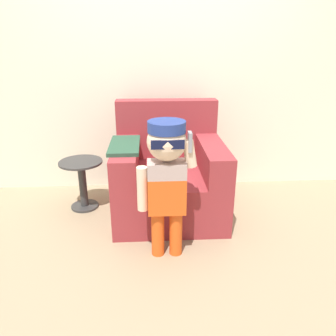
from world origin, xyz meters
The scene contains 5 objects.
ground_plane centered at (0.00, 0.00, 0.00)m, with size 10.00×10.00×0.00m, color #998466.
wall_back centered at (0.00, 0.63, 1.30)m, with size 10.00×0.05×2.60m.
armchair centered at (0.03, 0.00, 0.34)m, with size 0.97×0.93×0.97m.
person_child centered at (-0.02, -0.68, 0.67)m, with size 0.41×0.31×1.00m.
side_table centered at (-0.76, 0.10, 0.28)m, with size 0.39×0.39×0.46m.
Camera 1 is at (-0.13, -2.73, 1.47)m, focal length 35.00 mm.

